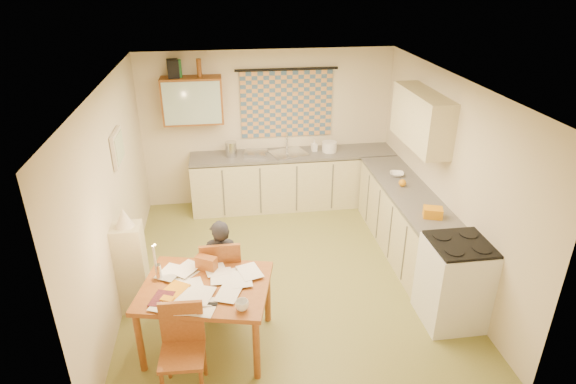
{
  "coord_description": "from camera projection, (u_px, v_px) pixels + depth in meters",
  "views": [
    {
      "loc": [
        -0.72,
        -5.17,
        3.67
      ],
      "look_at": [
        0.04,
        0.2,
        1.08
      ],
      "focal_mm": 30.0,
      "sensor_mm": 36.0,
      "label": 1
    }
  ],
  "objects": [
    {
      "name": "ceiling",
      "position": [
        287.0,
        81.0,
        5.21
      ],
      "size": [
        4.0,
        4.5,
        0.02
      ],
      "primitive_type": "cube",
      "color": "white",
      "rests_on": "floor"
    },
    {
      "name": "sink",
      "position": [
        289.0,
        156.0,
        7.7
      ],
      "size": [
        0.66,
        0.59,
        0.1
      ],
      "primitive_type": "cube",
      "rotation": [
        0.0,
        0.0,
        0.29
      ],
      "color": "silver",
      "rests_on": "counter_back"
    },
    {
      "name": "speaker",
      "position": [
        173.0,
        69.0,
        7.0
      ],
      "size": [
        0.19,
        0.22,
        0.26
      ],
      "primitive_type": "cube",
      "rotation": [
        0.0,
        0.0,
        0.15
      ],
      "color": "black",
      "rests_on": "wall_cabinet"
    },
    {
      "name": "kettle",
      "position": [
        231.0,
        149.0,
        7.51
      ],
      "size": [
        0.18,
        0.18,
        0.24
      ],
      "primitive_type": "cylinder",
      "rotation": [
        0.0,
        0.0,
        -0.03
      ],
      "color": "silver",
      "rests_on": "counter_back"
    },
    {
      "name": "stove",
      "position": [
        455.0,
        282.0,
        5.28
      ],
      "size": [
        0.65,
        0.65,
        1.01
      ],
      "color": "white",
      "rests_on": "floor"
    },
    {
      "name": "wall_cabinet",
      "position": [
        193.0,
        100.0,
        7.23
      ],
      "size": [
        0.9,
        0.34,
        0.7
      ],
      "primitive_type": "cube",
      "color": "brown",
      "rests_on": "wall_back"
    },
    {
      "name": "bottle_green",
      "position": [
        179.0,
        68.0,
        7.01
      ],
      "size": [
        0.08,
        0.08,
        0.26
      ],
      "primitive_type": "cylinder",
      "rotation": [
        0.0,
        0.0,
        0.15
      ],
      "color": "#195926",
      "rests_on": "wall_cabinet"
    },
    {
      "name": "framed_print",
      "position": [
        117.0,
        148.0,
        5.67
      ],
      "size": [
        0.04,
        0.5,
        0.4
      ],
      "primitive_type": "cube",
      "color": "beige",
      "rests_on": "wall_left"
    },
    {
      "name": "lampshade",
      "position": [
        124.0,
        217.0,
        5.17
      ],
      "size": [
        0.2,
        0.2,
        0.22
      ],
      "primitive_type": "cone",
      "color": "beige",
      "rests_on": "shelf_stand"
    },
    {
      "name": "upper_cabinet_right",
      "position": [
        421.0,
        119.0,
        6.22
      ],
      "size": [
        0.34,
        1.3,
        0.7
      ],
      "primitive_type": "cube",
      "color": "#C4B886",
      "rests_on": "wall_right"
    },
    {
      "name": "papers",
      "position": [
        201.0,
        287.0,
        4.77
      ],
      "size": [
        1.13,
        0.98,
        0.03
      ],
      "rotation": [
        0.0,
        0.0,
        -0.23
      ],
      "color": "white",
      "rests_on": "dining_table"
    },
    {
      "name": "candle_holder",
      "position": [
        159.0,
        272.0,
        4.87
      ],
      "size": [
        0.06,
        0.06,
        0.18
      ],
      "primitive_type": "cylinder",
      "rotation": [
        0.0,
        0.0,
        -0.04
      ],
      "color": "silver",
      "rests_on": "dining_table"
    },
    {
      "name": "candle_flame",
      "position": [
        155.0,
        245.0,
        4.73
      ],
      "size": [
        0.02,
        0.02,
        0.02
      ],
      "primitive_type": "sphere",
      "color": "#FFCC66",
      "rests_on": "dining_table"
    },
    {
      "name": "bowl",
      "position": [
        397.0,
        174.0,
        6.86
      ],
      "size": [
        0.3,
        0.3,
        0.05
      ],
      "primitive_type": "imported",
      "rotation": [
        0.0,
        0.0,
        -0.26
      ],
      "color": "white",
      "rests_on": "counter_right"
    },
    {
      "name": "orange_box",
      "position": [
        167.0,
        300.0,
        4.58
      ],
      "size": [
        0.14,
        0.12,
        0.04
      ],
      "primitive_type": "cube",
      "rotation": [
        0.0,
        0.0,
        -0.42
      ],
      "color": "orange",
      "rests_on": "dining_table"
    },
    {
      "name": "curtain_rod",
      "position": [
        287.0,
        69.0,
        7.35
      ],
      "size": [
        1.6,
        0.04,
        0.04
      ],
      "primitive_type": "cylinder",
      "rotation": [
        0.0,
        1.57,
        0.0
      ],
      "color": "black",
      "rests_on": "wall_back"
    },
    {
      "name": "soap_bottle",
      "position": [
        314.0,
        146.0,
        7.74
      ],
      "size": [
        0.11,
        0.11,
        0.19
      ],
      "primitive_type": "imported",
      "rotation": [
        0.0,
        0.0,
        0.17
      ],
      "color": "white",
      "rests_on": "counter_back"
    },
    {
      "name": "print_canvas",
      "position": [
        120.0,
        148.0,
        5.67
      ],
      "size": [
        0.01,
        0.42,
        0.32
      ],
      "primitive_type": "cube",
      "color": "silver",
      "rests_on": "wall_left"
    },
    {
      "name": "counter_back",
      "position": [
        294.0,
        180.0,
        7.89
      ],
      "size": [
        3.3,
        0.62,
        0.92
      ],
      "color": "#C4B886",
      "rests_on": "floor"
    },
    {
      "name": "bottle_brown",
      "position": [
        199.0,
        68.0,
        7.04
      ],
      "size": [
        0.08,
        0.08,
        0.26
      ],
      "primitive_type": "cylinder",
      "rotation": [
        0.0,
        0.0,
        0.23
      ],
      "color": "brown",
      "rests_on": "wall_cabinet"
    },
    {
      "name": "wall_cabinet_glass",
      "position": [
        192.0,
        103.0,
        7.08
      ],
      "size": [
        0.84,
        0.02,
        0.64
      ],
      "primitive_type": "cube",
      "color": "#99B2A5",
      "rests_on": "wall_back"
    },
    {
      "name": "dish_rack",
      "position": [
        256.0,
        153.0,
        7.6
      ],
      "size": [
        0.4,
        0.36,
        0.06
      ],
      "primitive_type": "cube",
      "rotation": [
        0.0,
        0.0,
        -0.2
      ],
      "color": "silver",
      "rests_on": "counter_back"
    },
    {
      "name": "dining_table",
      "position": [
        208.0,
        315.0,
        4.98
      ],
      "size": [
        1.44,
        1.22,
        0.75
      ],
      "rotation": [
        0.0,
        0.0,
        -0.23
      ],
      "color": "brown",
      "rests_on": "floor"
    },
    {
      "name": "magazine",
      "position": [
        153.0,
        298.0,
        4.61
      ],
      "size": [
        0.34,
        0.36,
        0.02
      ],
      "primitive_type": "imported",
      "rotation": [
        0.0,
        0.0,
        -0.32
      ],
      "color": "maroon",
      "rests_on": "dining_table"
    },
    {
      "name": "eyeglasses",
      "position": [
        210.0,
        304.0,
        4.54
      ],
      "size": [
        0.14,
        0.08,
        0.02
      ],
      "primitive_type": "cube",
      "rotation": [
        0.0,
        0.0,
        -0.26
      ],
      "color": "black",
      "rests_on": "dining_table"
    },
    {
      "name": "orange_bag",
      "position": [
        433.0,
        212.0,
        5.73
      ],
      "size": [
        0.26,
        0.22,
        0.12
      ],
      "primitive_type": "cube",
      "rotation": [
        0.0,
        0.0,
        -0.33
      ],
      "color": "orange",
      "rests_on": "counter_right"
    },
    {
      "name": "wall_front",
      "position": [
        327.0,
        307.0,
        3.74
      ],
      "size": [
        4.0,
        0.02,
        2.5
      ],
      "primitive_type": "cube",
      "color": "beige",
      "rests_on": "floor"
    },
    {
      "name": "person",
      "position": [
        222.0,
        267.0,
        5.39
      ],
      "size": [
        0.45,
        0.32,
        1.18
      ],
      "primitive_type": "imported",
      "rotation": [
        0.0,
        0.0,
        3.1
      ],
      "color": "black",
      "rests_on": "floor"
    },
    {
      "name": "mixing_bowl",
      "position": [
        329.0,
        147.0,
        7.73
      ],
      "size": [
        0.27,
        0.27,
        0.16
      ],
      "primitive_type": "cylinder",
      "rotation": [
        0.0,
        0.0,
        0.15
      ],
      "color": "white",
      "rests_on": "counter_back"
    },
    {
      "name": "wall_right",
      "position": [
        446.0,
        177.0,
        6.01
      ],
      "size": [
        0.02,
        4.5,
        2.5
      ],
      "primitive_type": "cube",
      "color": "beige",
      "rests_on": "floor"
    },
    {
      "name": "candle",
      "position": [
        154.0,
        255.0,
        4.79
      ],
      "size": [
        0.03,
        0.03,
        0.22
      ],
      "primitive_type": "cylinder",
      "rotation": [
        0.0,
        0.0,
        -0.2
      ],
      "color": "white",
      "rests_on": "dining_table"
    },
    {
      "name": "chair_near",
      "position": [
        184.0,
        367.0,
        4.47
      ],
      "size": [
        0.42,
        0.42,
        0.89
      ],
      "rotation": [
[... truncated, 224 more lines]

